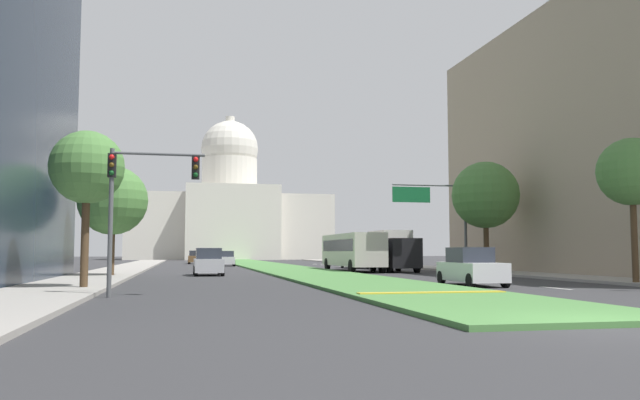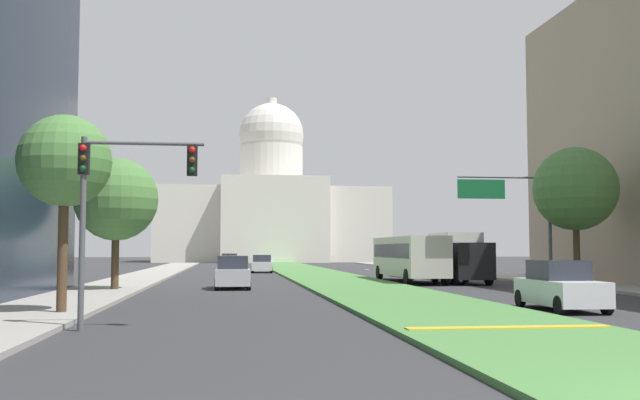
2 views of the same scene
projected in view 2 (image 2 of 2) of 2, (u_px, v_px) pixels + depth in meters
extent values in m
plane|color=#333335|center=(306.00, 272.00, 67.20)|extent=(260.00, 260.00, 0.00)
cube|color=#4C8442|center=(314.00, 274.00, 61.41)|extent=(5.97, 105.48, 0.14)
cube|color=gold|center=(509.00, 327.00, 18.53)|extent=(5.38, 0.50, 0.04)
cube|color=silver|center=(561.00, 299.00, 31.52)|extent=(0.16, 2.40, 0.01)
cube|color=silver|center=(467.00, 285.00, 43.98)|extent=(0.16, 2.40, 0.01)
cube|color=silver|center=(449.00, 282.00, 47.59)|extent=(0.16, 2.40, 0.01)
cube|color=silver|center=(398.00, 274.00, 62.03)|extent=(0.16, 2.40, 0.01)
cube|color=silver|center=(367.00, 270.00, 75.98)|extent=(0.16, 2.40, 0.01)
cube|color=silver|center=(376.00, 271.00, 71.54)|extent=(0.16, 2.40, 0.01)
cube|color=#9E9991|center=(143.00, 277.00, 53.92)|extent=(4.00, 105.48, 0.15)
cube|color=#9E9991|center=(492.00, 275.00, 57.29)|extent=(4.00, 105.48, 0.15)
cube|color=silver|center=(271.00, 226.00, 125.64)|extent=(38.91, 19.31, 12.49)
cube|color=silver|center=(275.00, 219.00, 114.14)|extent=(17.12, 4.00, 13.74)
cylinder|color=silver|center=(271.00, 168.00, 126.32)|extent=(11.02, 11.02, 7.60)
sphere|color=silver|center=(271.00, 136.00, 126.71)|extent=(11.39, 11.39, 11.39)
cylinder|color=silver|center=(272.00, 107.00, 127.06)|extent=(1.80, 1.80, 3.00)
cylinder|color=#515456|center=(82.00, 233.00, 19.29)|extent=(0.16, 0.16, 5.20)
cube|color=black|center=(84.00, 159.00, 19.42)|extent=(0.28, 0.24, 0.84)
sphere|color=red|center=(83.00, 148.00, 19.30)|extent=(0.18, 0.18, 0.18)
sphere|color=#4C380F|center=(83.00, 158.00, 19.28)|extent=(0.18, 0.18, 0.18)
sphere|color=#0F4219|center=(83.00, 169.00, 19.27)|extent=(0.18, 0.18, 0.18)
cylinder|color=#515456|center=(145.00, 143.00, 19.65)|extent=(3.20, 0.10, 0.10)
cube|color=black|center=(192.00, 161.00, 19.78)|extent=(0.28, 0.24, 0.84)
sphere|color=red|center=(192.00, 150.00, 19.66)|extent=(0.18, 0.18, 0.18)
sphere|color=#4C380F|center=(192.00, 160.00, 19.64)|extent=(0.18, 0.18, 0.18)
sphere|color=#0F4219|center=(192.00, 170.00, 19.62)|extent=(0.18, 0.18, 0.18)
cylinder|color=#515456|center=(550.00, 230.00, 41.68)|extent=(0.20, 0.20, 6.50)
cylinder|color=#515456|center=(504.00, 177.00, 41.55)|extent=(5.48, 0.12, 0.12)
cube|color=#146033|center=(481.00, 189.00, 41.28)|extent=(2.80, 0.08, 1.10)
cylinder|color=#4C3823|center=(63.00, 251.00, 23.36)|extent=(0.32, 0.32, 4.22)
sphere|color=#4C7F3D|center=(65.00, 161.00, 23.56)|extent=(3.02, 3.02, 3.02)
cylinder|color=#4C3823|center=(115.00, 257.00, 36.54)|extent=(0.38, 0.38, 3.54)
sphere|color=#4C7F3D|center=(116.00, 199.00, 36.74)|extent=(4.24, 4.24, 4.24)
cylinder|color=#4C3823|center=(577.00, 250.00, 40.78)|extent=(0.37, 0.37, 4.29)
sphere|color=#4C7F3D|center=(575.00, 189.00, 41.01)|extent=(4.75, 4.75, 4.75)
cube|color=silver|center=(560.00, 292.00, 25.56)|extent=(1.92, 4.50, 0.86)
cube|color=#282D38|center=(558.00, 270.00, 25.79)|extent=(1.63, 2.18, 0.70)
cylinder|color=black|center=(607.00, 305.00, 23.86)|extent=(0.24, 0.65, 0.64)
cylinder|color=black|center=(560.00, 305.00, 23.71)|extent=(0.24, 0.65, 0.64)
cylinder|color=black|center=(561.00, 298.00, 27.37)|extent=(0.24, 0.65, 0.64)
cylinder|color=black|center=(520.00, 298.00, 27.23)|extent=(0.24, 0.65, 0.64)
cube|color=#BCBCC1|center=(232.00, 277.00, 39.49)|extent=(1.87, 4.35, 0.87)
cube|color=#282D38|center=(233.00, 262.00, 39.37)|extent=(1.63, 2.09, 0.71)
cylinder|color=black|center=(217.00, 282.00, 41.06)|extent=(0.22, 0.64, 0.64)
cylinder|color=black|center=(247.00, 281.00, 41.28)|extent=(0.22, 0.64, 0.64)
cylinder|color=black|center=(217.00, 284.00, 37.66)|extent=(0.22, 0.64, 0.64)
cylinder|color=black|center=(249.00, 284.00, 37.88)|extent=(0.22, 0.64, 0.64)
cube|color=black|center=(413.00, 268.00, 56.60)|extent=(1.95, 4.74, 0.88)
cube|color=#282D38|center=(412.00, 258.00, 56.84)|extent=(1.65, 2.30, 0.72)
cylinder|color=black|center=(429.00, 273.00, 54.77)|extent=(0.24, 0.65, 0.64)
cylinder|color=black|center=(408.00, 273.00, 54.63)|extent=(0.24, 0.65, 0.64)
cylinder|color=black|center=(418.00, 272.00, 58.52)|extent=(0.24, 0.65, 0.64)
cylinder|color=black|center=(398.00, 272.00, 58.38)|extent=(0.24, 0.65, 0.64)
cube|color=silver|center=(262.00, 266.00, 66.30)|extent=(2.06, 4.29, 0.78)
cube|color=#282D38|center=(262.00, 258.00, 66.18)|extent=(1.73, 2.10, 0.63)
cylinder|color=black|center=(253.00, 269.00, 67.86)|extent=(0.25, 0.65, 0.64)
cylinder|color=black|center=(271.00, 269.00, 67.99)|extent=(0.25, 0.65, 0.64)
cylinder|color=black|center=(252.00, 270.00, 64.57)|extent=(0.25, 0.65, 0.64)
cylinder|color=black|center=(271.00, 270.00, 64.70)|extent=(0.25, 0.65, 0.64)
cube|color=brown|center=(230.00, 263.00, 78.86)|extent=(1.97, 4.24, 0.80)
cube|color=#282D38|center=(230.00, 257.00, 78.75)|extent=(1.68, 2.06, 0.65)
cylinder|color=black|center=(223.00, 266.00, 80.40)|extent=(0.24, 0.65, 0.64)
cylinder|color=black|center=(238.00, 266.00, 80.55)|extent=(0.24, 0.65, 0.64)
cylinder|color=black|center=(221.00, 266.00, 77.14)|extent=(0.24, 0.65, 0.64)
cylinder|color=black|center=(237.00, 266.00, 77.29)|extent=(0.24, 0.65, 0.64)
cube|color=black|center=(472.00, 261.00, 43.27)|extent=(2.30, 2.00, 2.20)
cube|color=silver|center=(455.00, 255.00, 46.46)|extent=(2.30, 4.40, 2.80)
cylinder|color=black|center=(489.00, 278.00, 43.33)|extent=(0.30, 0.90, 0.90)
cylinder|color=black|center=(455.00, 278.00, 43.07)|extent=(0.30, 0.90, 0.90)
cylinder|color=black|center=(466.00, 275.00, 47.59)|extent=(0.30, 0.90, 0.90)
cylinder|color=black|center=(435.00, 275.00, 47.33)|extent=(0.30, 0.90, 0.90)
cube|color=beige|center=(409.00, 256.00, 47.26)|extent=(2.50, 11.00, 2.50)
cube|color=#232833|center=(409.00, 251.00, 47.28)|extent=(2.52, 10.12, 0.90)
cylinder|color=black|center=(445.00, 277.00, 43.06)|extent=(0.32, 1.00, 1.00)
cylinder|color=black|center=(408.00, 277.00, 42.78)|extent=(0.32, 1.00, 1.00)
cylinder|color=black|center=(411.00, 273.00, 51.18)|extent=(0.32, 1.00, 1.00)
cylinder|color=black|center=(379.00, 273.00, 50.89)|extent=(0.32, 1.00, 1.00)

